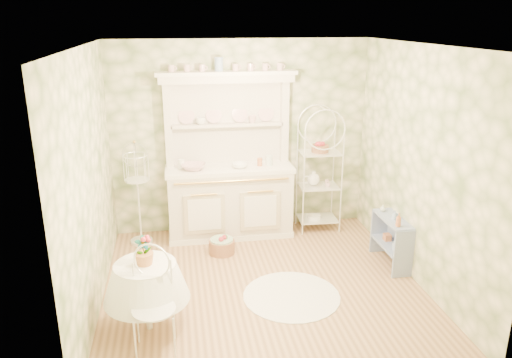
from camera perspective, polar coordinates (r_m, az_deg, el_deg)
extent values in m
plane|color=tan|center=(5.90, 0.82, -12.19)|extent=(3.60, 3.60, 0.00)
plane|color=white|center=(5.10, 0.96, 15.00)|extent=(3.60, 3.60, 0.00)
plane|color=#F5E6C7|center=(5.34, -18.48, -0.59)|extent=(3.60, 3.60, 0.00)
plane|color=#F5E6C7|center=(5.93, 18.26, 1.25)|extent=(3.60, 3.60, 0.00)
plane|color=#F5E6C7|center=(7.06, -1.75, 4.77)|extent=(3.60, 3.60, 0.00)
plane|color=#F5E6C7|center=(3.72, 5.94, -7.94)|extent=(3.60, 3.60, 0.00)
cube|color=silver|center=(6.82, -3.08, 2.49)|extent=(1.87, 0.61, 2.29)
cube|color=white|center=(7.17, 7.23, 0.74)|extent=(0.55, 0.41, 1.71)
cube|color=#8596BE|center=(6.48, 15.20, -6.74)|extent=(0.34, 0.78, 0.65)
cylinder|color=white|center=(5.13, -12.32, -12.97)|extent=(0.85, 0.85, 0.73)
cube|color=white|center=(4.74, -11.62, -14.04)|extent=(0.57, 0.57, 0.97)
cube|color=white|center=(6.87, -13.32, -1.79)|extent=(0.33, 0.33, 1.39)
cylinder|color=#9C674A|center=(6.64, -3.93, -7.66)|extent=(0.32, 0.32, 0.19)
cylinder|color=white|center=(5.73, 4.08, -13.16)|extent=(1.15, 1.15, 0.01)
imported|color=white|center=(6.77, -7.13, 1.14)|extent=(0.39, 0.39, 0.08)
imported|color=white|center=(6.80, -1.85, 1.34)|extent=(0.27, 0.27, 0.07)
imported|color=white|center=(6.84, -6.33, 6.46)|extent=(0.16, 0.16, 0.10)
imported|color=white|center=(6.91, -0.42, 6.69)|extent=(0.11, 0.11, 0.10)
imported|color=#3F7238|center=(4.89, -12.73, -8.13)|extent=(0.17, 0.14, 0.29)
imported|color=#B8683D|center=(6.12, 15.97, -4.67)|extent=(0.07, 0.07, 0.17)
imported|color=#8CA5CF|center=(6.33, 15.57, -4.14)|extent=(0.06, 0.06, 0.11)
imported|color=silver|center=(6.54, 14.28, -3.35)|extent=(0.09, 0.09, 0.09)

